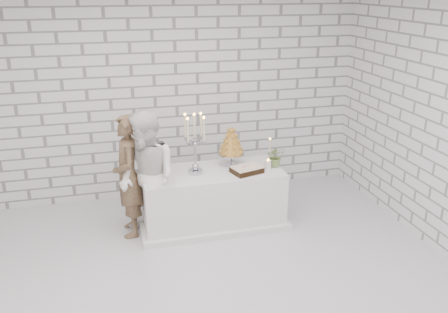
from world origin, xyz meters
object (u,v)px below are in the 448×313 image
at_px(groom, 128,176).
at_px(candelabra, 195,144).
at_px(cake_table, 212,198).
at_px(croquembouche, 231,146).
at_px(bride, 148,178).

distance_m(groom, candelabra, 0.91).
height_order(cake_table, croquembouche, croquembouche).
height_order(groom, bride, bride).
relative_size(cake_table, croquembouche, 3.32).
relative_size(groom, bride, 0.96).
bearing_deg(cake_table, croquembouche, 25.97).
height_order(cake_table, candelabra, candelabra).
bearing_deg(croquembouche, cake_table, -154.03).
xyz_separation_m(cake_table, croquembouche, (0.29, 0.14, 0.65)).
bearing_deg(bride, cake_table, 72.31).
xyz_separation_m(groom, bride, (0.22, -0.20, 0.04)).
distance_m(bride, croquembouche, 1.19).
bearing_deg(candelabra, croquembouche, 17.51).
xyz_separation_m(cake_table, groom, (-1.06, 0.02, 0.41)).
relative_size(groom, candelabra, 1.98).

